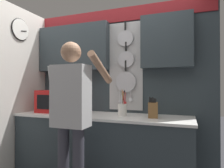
{
  "coord_description": "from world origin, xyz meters",
  "views": [
    {
      "loc": [
        1.07,
        -2.42,
        1.28
      ],
      "look_at": [
        0.07,
        0.22,
        1.31
      ],
      "focal_mm": 32.0,
      "sensor_mm": 36.0,
      "label": 1
    }
  ],
  "objects_px": {
    "microwave": "(56,101)",
    "person": "(71,109)",
    "knife_block": "(153,110)",
    "utensil_crock": "(122,109)"
  },
  "relations": [
    {
      "from": "microwave",
      "to": "person",
      "type": "height_order",
      "value": "person"
    },
    {
      "from": "microwave",
      "to": "person",
      "type": "xyz_separation_m",
      "value": [
        0.64,
        -0.61,
        -0.01
      ]
    },
    {
      "from": "utensil_crock",
      "to": "person",
      "type": "bearing_deg",
      "value": -121.0
    },
    {
      "from": "microwave",
      "to": "utensil_crock",
      "type": "bearing_deg",
      "value": 0.1
    },
    {
      "from": "microwave",
      "to": "knife_block",
      "type": "bearing_deg",
      "value": 0.03
    },
    {
      "from": "utensil_crock",
      "to": "person",
      "type": "distance_m",
      "value": 0.71
    },
    {
      "from": "microwave",
      "to": "person",
      "type": "bearing_deg",
      "value": -43.54
    },
    {
      "from": "microwave",
      "to": "knife_block",
      "type": "xyz_separation_m",
      "value": [
        1.39,
        0.0,
        -0.06
      ]
    },
    {
      "from": "utensil_crock",
      "to": "microwave",
      "type": "bearing_deg",
      "value": -179.9
    },
    {
      "from": "microwave",
      "to": "knife_block",
      "type": "relative_size",
      "value": 1.97
    }
  ]
}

